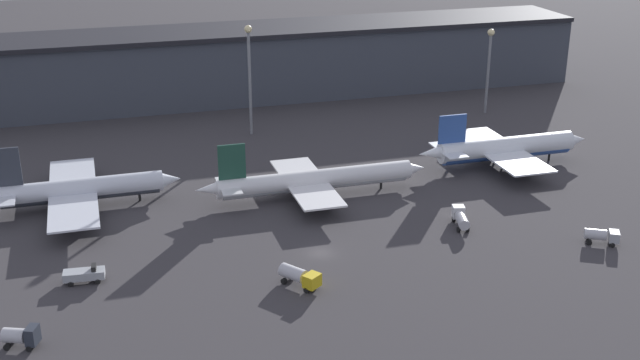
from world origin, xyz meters
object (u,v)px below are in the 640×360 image
at_px(service_vehicle_0, 461,218).
at_px(service_vehicle_4, 299,276).
at_px(airplane_1, 313,180).
at_px(service_vehicle_3, 602,236).
at_px(airplane_0, 78,190).
at_px(service_vehicle_2, 21,336).
at_px(service_vehicle_1, 84,275).
at_px(airplane_2, 504,148).

distance_m(service_vehicle_0, service_vehicle_4, 35.75).
relative_size(airplane_1, service_vehicle_3, 7.71).
height_order(airplane_1, service_vehicle_4, airplane_1).
height_order(airplane_0, service_vehicle_2, airplane_0).
bearing_deg(airplane_0, service_vehicle_1, -89.34).
bearing_deg(service_vehicle_3, airplane_1, 169.69).
bearing_deg(airplane_1, service_vehicle_3, -39.51).
height_order(service_vehicle_1, service_vehicle_3, service_vehicle_1).
bearing_deg(airplane_0, service_vehicle_0, -23.28).
bearing_deg(airplane_2, service_vehicle_2, -154.97).
distance_m(service_vehicle_2, service_vehicle_4, 40.43).
distance_m(airplane_0, service_vehicle_1, 30.68).
distance_m(service_vehicle_2, service_vehicle_3, 93.48).
distance_m(airplane_2, service_vehicle_3, 39.42).
xyz_separation_m(service_vehicle_2, service_vehicle_3, (93.33, 5.22, -0.19)).
distance_m(service_vehicle_0, service_vehicle_1, 64.97).
relative_size(service_vehicle_2, service_vehicle_3, 0.87).
xyz_separation_m(airplane_0, service_vehicle_3, (85.13, -41.62, -2.00)).
relative_size(airplane_0, service_vehicle_0, 5.44).
xyz_separation_m(service_vehicle_1, service_vehicle_3, (84.87, -11.02, 0.18)).
bearing_deg(service_vehicle_1, service_vehicle_2, -112.50).
relative_size(airplane_1, service_vehicle_1, 7.18).
height_order(airplane_0, airplane_2, airplane_0).
xyz_separation_m(service_vehicle_3, service_vehicle_4, (-53.30, 0.44, 0.18)).
bearing_deg(service_vehicle_4, service_vehicle_1, -144.47).
xyz_separation_m(service_vehicle_0, service_vehicle_3, (19.95, -13.33, -0.14)).
bearing_deg(service_vehicle_2, airplane_1, 59.81).
relative_size(airplane_0, service_vehicle_2, 7.32).
height_order(airplane_1, service_vehicle_2, airplane_1).
bearing_deg(airplane_2, service_vehicle_1, -161.94).
bearing_deg(service_vehicle_3, airplane_0, -176.67).
height_order(service_vehicle_3, service_vehicle_4, service_vehicle_4).
distance_m(service_vehicle_0, service_vehicle_2, 75.69).
distance_m(airplane_1, service_vehicle_4, 35.94).
relative_size(service_vehicle_1, service_vehicle_3, 1.07).
xyz_separation_m(airplane_2, service_vehicle_1, (-87.55, -28.24, -2.54)).
bearing_deg(airplane_2, service_vehicle_3, -93.72).
xyz_separation_m(airplane_0, service_vehicle_0, (65.18, -28.29, -1.86)).
height_order(airplane_2, service_vehicle_4, airplane_2).
height_order(airplane_0, service_vehicle_3, airplane_0).
bearing_deg(service_vehicle_0, service_vehicle_1, 106.52).
relative_size(service_vehicle_3, service_vehicle_4, 0.87).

